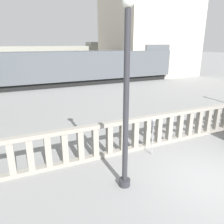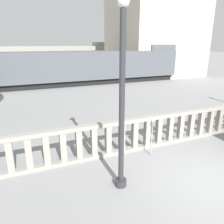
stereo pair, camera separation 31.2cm
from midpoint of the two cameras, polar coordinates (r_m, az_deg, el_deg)
The scene contains 7 objects.
ground_plane at distance 7.46m, azimuth 25.46°, elevation -16.51°, with size 160.00×160.00×0.00m, color gray.
balustrade at distance 8.93m, azimuth 13.08°, elevation -4.70°, with size 17.09×0.24×1.31m.
lamppost at distance 5.64m, azimuth 4.18°, elevation 2.30°, with size 0.33×0.33×5.01m.
parking_meter at distance 7.94m, azimuth 11.61°, elevation -3.94°, with size 0.15×0.15×1.42m.
train_near at distance 21.56m, azimuth -16.29°, elevation 10.84°, with size 27.71×2.73×3.81m.
train_far at distance 35.90m, azimuth -17.46°, elevation 13.43°, with size 23.30×2.89×4.12m.
building_block at distance 30.19m, azimuth 11.14°, elevation 21.22°, with size 9.67×9.86×12.09m.
Camera 2 is at (-4.82, -3.96, 3.97)m, focal length 35.00 mm.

